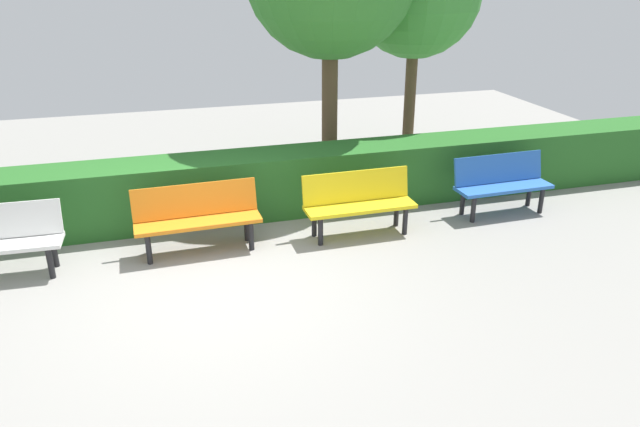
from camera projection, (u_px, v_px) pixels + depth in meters
name	position (u px, v px, depth m)	size (l,w,h in m)	color
ground_plane	(218.00, 283.00, 6.95)	(18.54, 18.54, 0.00)	gray
bench_blue	(501.00, 182.00, 8.77)	(1.46, 0.50, 0.86)	blue
bench_yellow	(358.00, 200.00, 8.07)	(1.52, 0.47, 0.86)	yellow
bench_orange	(197.00, 215.00, 7.60)	(1.60, 0.51, 0.86)	orange
hedge_row	(269.00, 183.00, 8.76)	(14.54, 0.79, 0.92)	#266023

